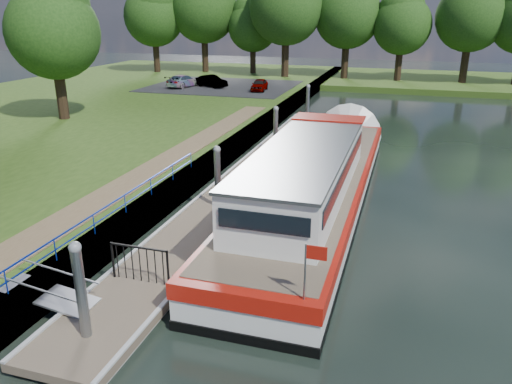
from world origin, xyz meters
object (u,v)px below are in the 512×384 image
(car_a, at_px, (260,85))
(car_b, at_px, (211,81))
(car_c, at_px, (183,81))
(barge, at_px, (318,179))
(pontoon, at_px, (252,178))

(car_a, distance_m, car_b, 5.23)
(car_b, bearing_deg, car_c, 128.90)
(barge, relative_size, car_a, 6.70)
(pontoon, distance_m, barge, 4.13)
(car_c, bearing_deg, car_a, -168.87)
(pontoon, height_order, car_a, car_a)
(barge, bearing_deg, car_b, 120.71)
(car_c, bearing_deg, pontoon, 133.62)
(pontoon, xyz_separation_m, car_c, (-14.35, 23.18, 1.24))
(car_b, bearing_deg, barge, -125.74)
(pontoon, xyz_separation_m, car_a, (-6.52, 23.08, 1.19))
(pontoon, relative_size, car_b, 8.74)
(barge, distance_m, car_a, 26.88)
(car_c, bearing_deg, car_b, -152.79)
(car_b, bearing_deg, car_a, -75.58)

